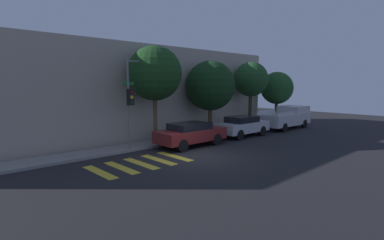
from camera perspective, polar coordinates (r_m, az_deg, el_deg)
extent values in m
plane|color=black|center=(15.75, 1.14, -6.91)|extent=(60.00, 60.00, 0.00)
cube|color=gray|center=(18.82, -7.57, -4.48)|extent=(26.00, 1.78, 0.14)
cube|color=#A89E8E|center=(22.11, -14.17, 5.16)|extent=(26.00, 6.00, 6.36)
cube|color=gold|center=(13.56, -17.18, -9.47)|extent=(0.45, 2.60, 0.00)
cube|color=gold|center=(14.02, -13.32, -8.81)|extent=(0.45, 2.60, 0.00)
cube|color=gold|center=(14.54, -9.73, -8.16)|extent=(0.45, 2.60, 0.00)
cube|color=gold|center=(15.11, -6.41, -7.53)|extent=(0.45, 2.60, 0.00)
cube|color=gold|center=(15.73, -3.35, -6.93)|extent=(0.45, 2.60, 0.00)
cylinder|color=slate|center=(16.87, -12.00, 2.71)|extent=(0.12, 0.12, 5.14)
cube|color=black|center=(16.66, -11.67, 4.32)|extent=(0.30, 0.30, 0.90)
cylinder|color=#4C0C0C|center=(16.52, -11.40, 5.24)|extent=(0.18, 0.02, 0.18)
cylinder|color=yellow|center=(16.53, -11.38, 4.31)|extent=(0.18, 0.02, 0.18)
cylinder|color=#0C3819|center=(16.54, -11.35, 3.37)|extent=(0.18, 0.02, 0.18)
cube|color=#19662D|center=(16.83, -12.10, 6.85)|extent=(0.70, 0.02, 0.18)
cylinder|color=slate|center=(17.38, -9.45, 10.87)|extent=(1.91, 0.08, 0.08)
sphere|color=#F9E5B2|center=(17.92, -6.86, 10.47)|extent=(0.36, 0.36, 0.36)
cube|color=maroon|center=(18.07, -0.20, -2.86)|extent=(4.48, 1.81, 0.68)
cube|color=black|center=(17.91, -0.46, -1.19)|extent=(2.33, 1.60, 0.40)
cylinder|color=black|center=(19.65, 1.17, -3.08)|extent=(0.72, 0.22, 0.72)
cylinder|color=black|center=(18.53, 4.69, -3.71)|extent=(0.72, 0.22, 0.72)
cylinder|color=black|center=(17.86, -5.27, -4.11)|extent=(0.72, 0.22, 0.72)
cylinder|color=black|center=(16.62, -1.82, -4.91)|extent=(0.72, 0.22, 0.72)
cube|color=#B7BABF|center=(21.78, 9.64, -1.29)|extent=(4.26, 1.71, 0.69)
cube|color=black|center=(21.62, 9.49, 0.15)|extent=(2.22, 1.50, 0.43)
cylinder|color=black|center=(23.33, 10.11, -1.62)|extent=(0.72, 0.22, 0.72)
cylinder|color=black|center=(22.45, 13.22, -2.02)|extent=(0.72, 0.22, 0.72)
cylinder|color=black|center=(21.30, 5.82, -2.35)|extent=(0.72, 0.22, 0.72)
cylinder|color=black|center=(20.34, 9.05, -2.83)|extent=(0.72, 0.22, 0.72)
cube|color=#BCBCC1|center=(26.47, 17.17, 0.20)|extent=(5.30, 2.09, 0.94)
cube|color=#BCBCC1|center=(27.67, 18.73, 1.98)|extent=(2.39, 1.92, 0.56)
cube|color=#BCBCC1|center=(25.77, 13.97, 1.50)|extent=(2.65, 0.08, 0.28)
cube|color=#BCBCC1|center=(24.81, 17.52, 1.19)|extent=(2.65, 0.08, 0.28)
cylinder|color=black|center=(28.42, 17.13, -0.32)|extent=(0.72, 0.22, 0.72)
cylinder|color=black|center=(27.52, 20.57, -0.68)|extent=(0.72, 0.22, 0.72)
cylinder|color=black|center=(25.64, 13.44, -0.95)|extent=(0.72, 0.22, 0.72)
cylinder|color=black|center=(24.65, 17.13, -1.37)|extent=(0.72, 0.22, 0.72)
cylinder|color=brown|center=(18.55, -6.99, 0.08)|extent=(0.24, 0.24, 3.16)
sphere|color=#193D19|center=(18.44, -7.12, 8.83)|extent=(3.32, 3.32, 3.32)
cylinder|color=#4C3823|center=(21.80, 3.48, -0.01)|extent=(0.29, 0.29, 2.30)
sphere|color=#143316|center=(21.65, 3.52, 6.54)|extent=(3.58, 3.58, 3.58)
cylinder|color=#42301E|center=(25.46, 11.01, 1.74)|extent=(0.28, 0.28, 3.09)
sphere|color=#1E4721|center=(25.37, 11.14, 7.63)|extent=(2.85, 2.85, 2.85)
cylinder|color=brown|center=(28.83, 15.72, 1.40)|extent=(0.29, 0.29, 2.30)
sphere|color=#1E4721|center=(28.72, 15.86, 5.89)|extent=(2.95, 2.95, 2.95)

